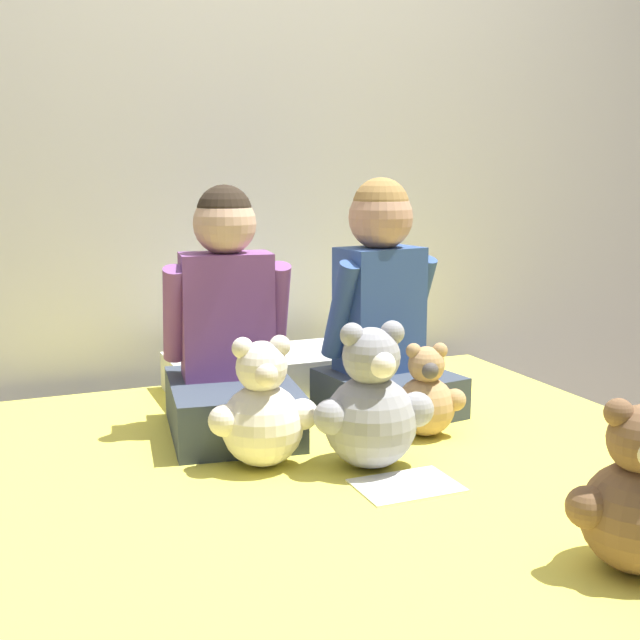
% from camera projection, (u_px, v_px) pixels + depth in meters
% --- Properties ---
extents(wall_behind_bed, '(8.00, 0.06, 2.50)m').
position_uv_depth(wall_behind_bed, '(234.00, 137.00, 2.55)').
color(wall_behind_bed, silver).
rests_on(wall_behind_bed, ground_plane).
extents(bed, '(1.63, 1.92, 0.50)m').
position_uv_depth(bed, '(388.00, 591.00, 1.74)').
color(bed, '#473828').
rests_on(bed, ground_plane).
extents(child_on_left, '(0.35, 0.44, 0.61)m').
position_uv_depth(child_on_left, '(229.00, 341.00, 1.99)').
color(child_on_left, '#384251').
rests_on(child_on_left, bed).
extents(child_on_right, '(0.35, 0.36, 0.63)m').
position_uv_depth(child_on_right, '(383.00, 312.00, 2.14)').
color(child_on_right, '#384251').
rests_on(child_on_right, bed).
extents(teddy_bear_held_by_left_child, '(0.24, 0.18, 0.29)m').
position_uv_depth(teddy_bear_held_by_left_child, '(262.00, 412.00, 1.76)').
color(teddy_bear_held_by_left_child, silver).
rests_on(teddy_bear_held_by_left_child, bed).
extents(teddy_bear_held_by_right_child, '(0.19, 0.15, 0.23)m').
position_uv_depth(teddy_bear_held_by_right_child, '(426.00, 397.00, 1.97)').
color(teddy_bear_held_by_right_child, tan).
rests_on(teddy_bear_held_by_right_child, bed).
extents(teddy_bear_between_children, '(0.27, 0.21, 0.33)m').
position_uv_depth(teddy_bear_between_children, '(372.00, 407.00, 1.75)').
color(teddy_bear_between_children, '#939399').
rests_on(teddy_bear_between_children, bed).
extents(teddy_bear_at_foot_of_bed, '(0.23, 0.18, 0.29)m').
position_uv_depth(teddy_bear_at_foot_of_bed, '(639.00, 500.00, 1.29)').
color(teddy_bear_at_foot_of_bed, brown).
rests_on(teddy_bear_at_foot_of_bed, bed).
extents(pillow_at_headboard, '(0.59, 0.30, 0.11)m').
position_uv_depth(pillow_at_headboard, '(269.00, 372.00, 2.39)').
color(pillow_at_headboard, silver).
rests_on(pillow_at_headboard, bed).
extents(sign_card, '(0.21, 0.15, 0.00)m').
position_uv_depth(sign_card, '(406.00, 485.00, 1.66)').
color(sign_card, white).
rests_on(sign_card, bed).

